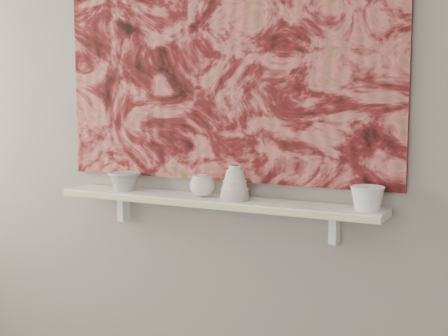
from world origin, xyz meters
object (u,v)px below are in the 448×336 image
Objects in this scene: painting at (222,46)px; bowl_white at (367,198)px; cup_cream at (202,186)px; bell_vessel at (235,182)px; shelf at (213,201)px; bowl_grey at (125,181)px.

bowl_white is at bearing -7.30° from painting.
painting is 0.57m from cup_cream.
bell_vessel is 0.53m from bowl_white.
bowl_white is at bearing 0.00° from cup_cream.
bell_vessel reaches higher than cup_cream.
bell_vessel reaches higher than shelf.
shelf is 0.08m from cup_cream.
bowl_grey is 1.41× the size of cup_cream.
shelf is 0.44m from bowl_grey.
cup_cream is (-0.05, 0.00, 0.06)m from shelf.
bowl_grey is at bearing 180.00° from cup_cream.
painting is 14.81× the size of cup_cream.
shelf is at bearing 0.00° from bowl_grey.
painting is at bearing 172.70° from bowl_white.
painting is 0.85m from bowl_white.
shelf is 13.82× the size of cup_cream.
bowl_white is (0.63, -0.08, -0.57)m from painting.
bell_vessel is at bearing 0.00° from cup_cream.
shelf is 0.63m from painting.
painting reaches higher than cup_cream.
shelf is at bearing 0.00° from cup_cream.
cup_cream is 0.74× the size of bell_vessel.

